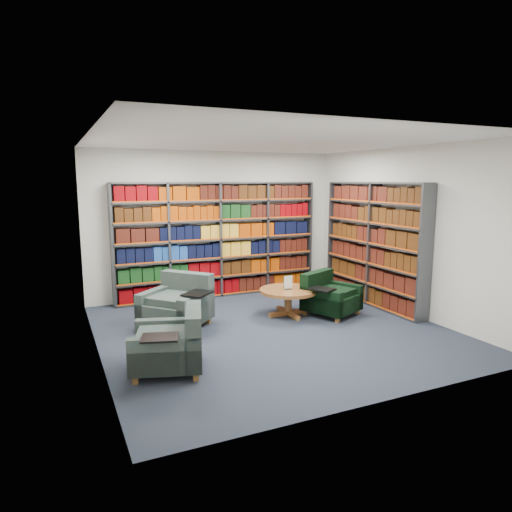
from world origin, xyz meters
name	(u,v)px	position (x,y,z in m)	size (l,w,h in m)	color
room_shell	(273,239)	(0.00, 0.00, 1.40)	(5.02, 5.02, 2.82)	black
bookshelf_back	(219,240)	(0.00, 2.34, 1.10)	(4.00, 0.28, 2.20)	#47494F
bookshelf_right	(374,245)	(2.34, 0.60, 1.10)	(0.28, 2.50, 2.20)	#47494F
chair_teal_left	(179,305)	(-1.22, 0.81, 0.32)	(1.24, 1.24, 0.80)	#03243A
chair_green_right	(328,297)	(1.24, 0.38, 0.28)	(1.04, 1.02, 0.71)	black
chair_teal_front	(174,346)	(-1.72, -0.82, 0.30)	(1.03, 1.08, 0.75)	#03243A
coffee_table	(288,295)	(0.58, 0.58, 0.36)	(0.96, 0.96, 0.67)	brown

